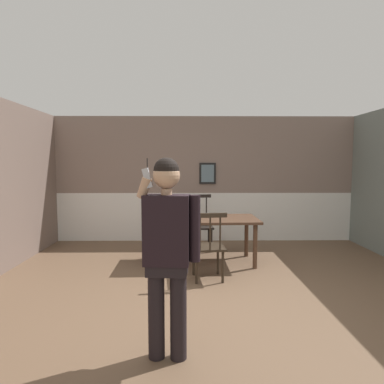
# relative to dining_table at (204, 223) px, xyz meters

# --- Properties ---
(ground_plane) EXTENTS (7.44, 7.44, 0.00)m
(ground_plane) POSITION_rel_dining_table_xyz_m (0.09, -1.74, -0.66)
(ground_plane) COLOR brown
(room_back_partition) EXTENTS (6.36, 0.17, 2.63)m
(room_back_partition) POSITION_rel_dining_table_xyz_m (0.09, 1.64, 0.60)
(room_back_partition) COLOR gray
(room_back_partition) RESTS_ON ground_plane
(dining_table) EXTENTS (1.79, 0.94, 0.75)m
(dining_table) POSITION_rel_dining_table_xyz_m (0.00, 0.00, 0.00)
(dining_table) COLOR #4C3323
(dining_table) RESTS_ON ground_plane
(chair_near_window) EXTENTS (0.48, 0.48, 1.05)m
(chair_near_window) POSITION_rel_dining_table_xyz_m (-0.02, 0.84, -0.18)
(chair_near_window) COLOR black
(chair_near_window) RESTS_ON ground_plane
(chair_by_doorway) EXTENTS (0.50, 0.50, 0.98)m
(chair_by_doorway) POSITION_rel_dining_table_xyz_m (0.02, -0.84, -0.18)
(chair_by_doorway) COLOR #2D2319
(chair_by_doorway) RESTS_ON ground_plane
(person_figure) EXTENTS (0.54, 0.24, 1.70)m
(person_figure) POSITION_rel_dining_table_xyz_m (-0.43, -2.75, 0.31)
(person_figure) COLOR black
(person_figure) RESTS_ON ground_plane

